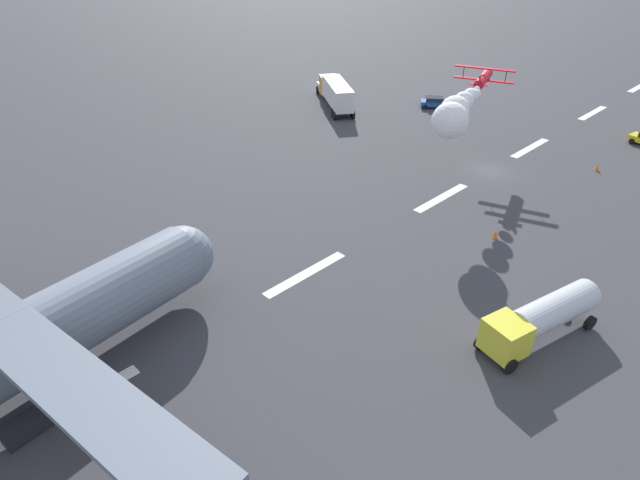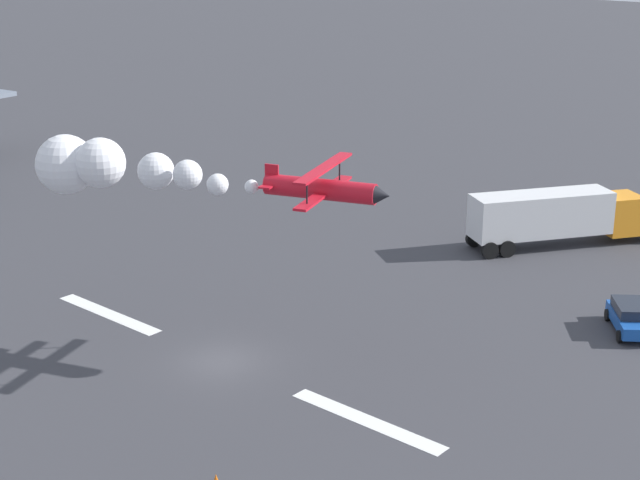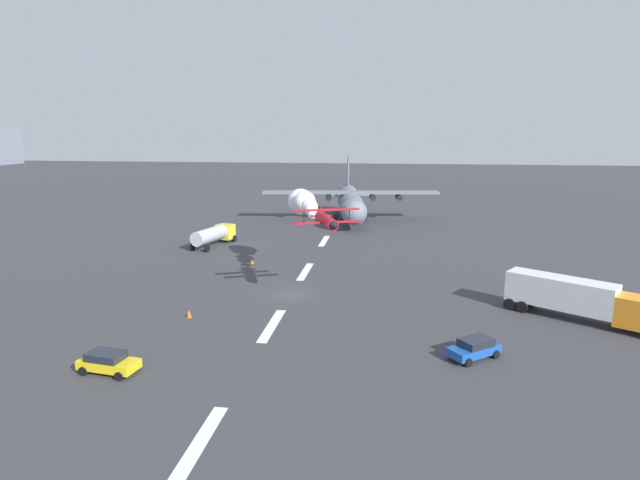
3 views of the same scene
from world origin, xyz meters
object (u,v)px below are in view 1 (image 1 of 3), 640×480
fuel_tanker_truck (541,318)px  followme_car_yellow (435,102)px  stunt_biplane_red (459,109)px  traffic_cone_far (496,234)px  traffic_cone_near (597,167)px  cargo_transport_plane (33,336)px  semi_truck_orange (335,92)px

fuel_tanker_truck → followme_car_yellow: (-35.13, -32.48, -0.93)m
stunt_biplane_red → traffic_cone_far: bearing=60.5°
traffic_cone_near → traffic_cone_far: 20.27m
followme_car_yellow → traffic_cone_near: bearing=77.5°
followme_car_yellow → cargo_transport_plane: bearing=13.3°
fuel_tanker_truck → traffic_cone_far: fuel_tanker_truck is taller
cargo_transport_plane → traffic_cone_near: bearing=168.7°
traffic_cone_far → cargo_transport_plane: bearing=-16.9°
cargo_transport_plane → traffic_cone_far: (-33.41, 10.17, -3.19)m
stunt_biplane_red → fuel_tanker_truck: (13.81, 16.09, -6.73)m
fuel_tanker_truck → semi_truck_orange: bearing=-120.8°
stunt_biplane_red → followme_car_yellow: (-21.32, -16.39, -7.66)m
traffic_cone_far → stunt_biplane_red: bearing=-119.5°
stunt_biplane_red → traffic_cone_near: bearing=152.3°
followme_car_yellow → traffic_cone_near: (5.47, 24.73, -0.44)m
cargo_transport_plane → traffic_cone_far: 35.07m
followme_car_yellow → traffic_cone_far: size_ratio=5.78×
semi_truck_orange → traffic_cone_near: (-4.16, 35.05, -1.74)m
cargo_transport_plane → traffic_cone_far: size_ratio=44.39×
cargo_transport_plane → followme_car_yellow: 60.85m
cargo_transport_plane → stunt_biplane_red: bearing=176.4°
semi_truck_orange → traffic_cone_near: size_ratio=16.89×
semi_truck_orange → cargo_transport_plane: bearing=26.2°
stunt_biplane_red → fuel_tanker_truck: stunt_biplane_red is taller
traffic_cone_near → semi_truck_orange: bearing=-83.2°
fuel_tanker_truck → traffic_cone_far: size_ratio=12.25×
fuel_tanker_truck → traffic_cone_near: fuel_tanker_truck is taller
cargo_transport_plane → traffic_cone_far: bearing=163.1°
semi_truck_orange → fuel_tanker_truck: size_ratio=1.38×
stunt_biplane_red → traffic_cone_near: 19.65m
fuel_tanker_truck → followme_car_yellow: fuel_tanker_truck is taller
traffic_cone_far → traffic_cone_near: bearing=178.5°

